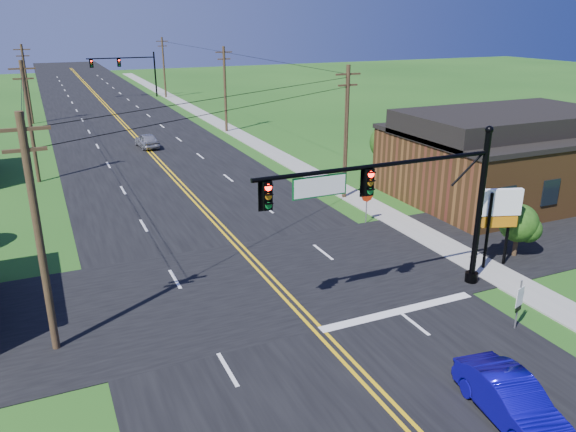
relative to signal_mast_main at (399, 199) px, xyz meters
name	(u,v)px	position (x,y,z in m)	size (l,w,h in m)	color
road_main	(132,136)	(-4.34, 42.00, -4.73)	(16.00, 220.00, 0.04)	black
road_cross	(268,281)	(-4.34, 4.00, -4.73)	(70.00, 10.00, 0.04)	black
sidewalk	(259,145)	(6.16, 32.00, -4.71)	(2.00, 160.00, 0.08)	gray
signal_mast_main	(399,199)	(0.00, 0.00, 0.00)	(11.30, 0.60, 7.48)	black
signal_mast_far	(126,68)	(0.10, 72.00, -0.20)	(10.98, 0.60, 7.48)	black
brick_building	(502,163)	(15.66, 10.00, -2.40)	(14.20, 11.20, 4.70)	brown
utility_pole_left_a	(38,233)	(-13.84, 2.00, -0.03)	(1.80, 0.28, 9.00)	#352618
utility_pole_left_b	(30,120)	(-13.84, 27.00, -0.03)	(1.80, 0.28, 9.00)	#352618
utility_pole_left_c	(27,83)	(-13.84, 54.00, -0.03)	(1.80, 0.28, 9.00)	#352618
utility_pole_right_a	(346,131)	(5.46, 14.00, -0.03)	(1.80, 0.28, 9.00)	#352618
utility_pole_right_b	(225,88)	(5.46, 40.00, -0.03)	(1.80, 0.28, 9.00)	#352618
utility_pole_right_c	(164,66)	(5.46, 70.00, -0.03)	(1.80, 0.28, 9.00)	#352618
tree_right_back	(389,142)	(11.66, 18.00, -2.15)	(3.00, 3.00, 4.10)	#352618
shrub_corner	(519,223)	(8.66, 1.50, -2.90)	(2.00, 2.00, 2.86)	#352618
blue_car	(511,401)	(-1.13, -8.08, -4.04)	(1.51, 4.33, 1.43)	#0D0798
distant_car	(147,141)	(-4.00, 35.48, -4.06)	(1.63, 4.06, 1.38)	#9D9DA1
route_sign	(519,301)	(3.16, -4.07, -3.49)	(0.52, 0.19, 2.16)	slate
stop_sign	(367,199)	(4.16, 8.98, -3.21)	(0.76, 0.12, 2.13)	slate
pylon_sign	(501,211)	(6.72, 0.94, -1.77)	(1.97, 0.89, 4.08)	black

